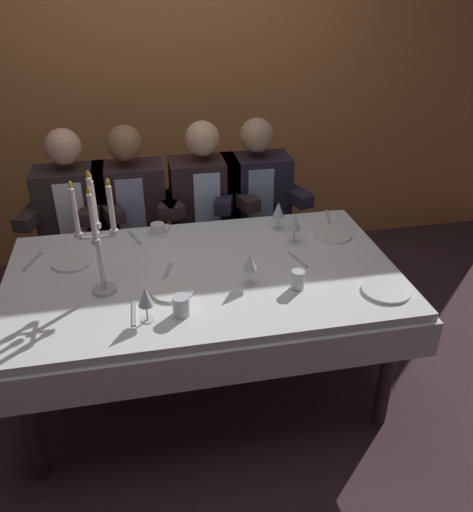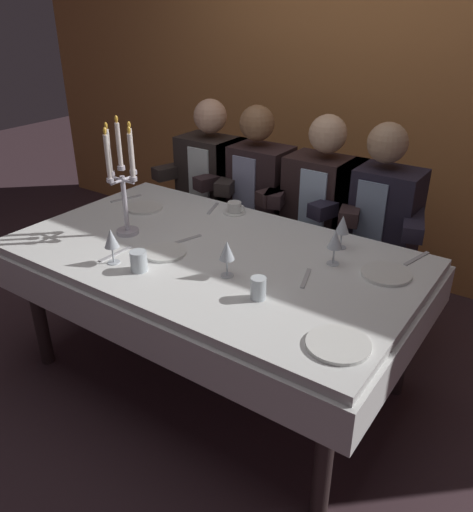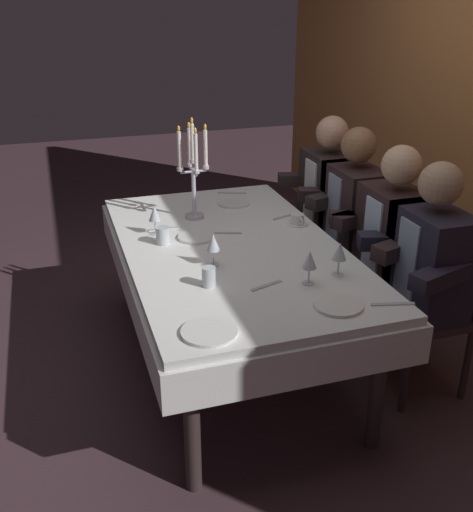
# 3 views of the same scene
# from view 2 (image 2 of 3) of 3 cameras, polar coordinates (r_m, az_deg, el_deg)

# --- Properties ---
(ground_plane) EXTENTS (12.00, 12.00, 0.00)m
(ground_plane) POSITION_cam_2_polar(r_m,az_deg,el_deg) (2.84, -2.42, -12.95)
(ground_plane) COLOR #412D33
(back_wall) EXTENTS (6.00, 0.12, 2.70)m
(back_wall) POSITION_cam_2_polar(r_m,az_deg,el_deg) (3.67, 13.88, 18.83)
(back_wall) COLOR #D08547
(back_wall) RESTS_ON ground_plane
(dining_table) EXTENTS (1.94, 1.14, 0.74)m
(dining_table) POSITION_cam_2_polar(r_m,az_deg,el_deg) (2.49, -2.69, -1.86)
(dining_table) COLOR white
(dining_table) RESTS_ON ground_plane
(candelabra) EXTENTS (0.19, 0.19, 0.59)m
(candelabra) POSITION_cam_2_polar(r_m,az_deg,el_deg) (2.57, -12.43, 8.13)
(candelabra) COLOR silver
(candelabra) RESTS_ON dining_table
(dinner_plate_0) EXTENTS (0.20, 0.20, 0.01)m
(dinner_plate_0) POSITION_cam_2_polar(r_m,az_deg,el_deg) (2.42, -7.92, 0.42)
(dinner_plate_0) COLOR white
(dinner_plate_0) RESTS_ON dining_table
(dinner_plate_1) EXTENTS (0.20, 0.20, 0.01)m
(dinner_plate_1) POSITION_cam_2_polar(r_m,az_deg,el_deg) (2.96, -10.09, 5.27)
(dinner_plate_1) COLOR white
(dinner_plate_1) RESTS_ON dining_table
(dinner_plate_2) EXTENTS (0.23, 0.23, 0.01)m
(dinner_plate_2) POSITION_cam_2_polar(r_m,az_deg,el_deg) (1.82, 11.14, -9.51)
(dinner_plate_2) COLOR white
(dinner_plate_2) RESTS_ON dining_table
(dinner_plate_3) EXTENTS (0.21, 0.21, 0.01)m
(dinner_plate_3) POSITION_cam_2_polar(r_m,az_deg,el_deg) (2.30, 16.13, -1.90)
(dinner_plate_3) COLOR white
(dinner_plate_3) RESTS_ON dining_table
(wine_glass_0) EXTENTS (0.07, 0.07, 0.16)m
(wine_glass_0) POSITION_cam_2_polar(r_m,az_deg,el_deg) (2.33, -13.62, 1.78)
(wine_glass_0) COLOR silver
(wine_glass_0) RESTS_ON dining_table
(wine_glass_1) EXTENTS (0.07, 0.07, 0.16)m
(wine_glass_1) POSITION_cam_2_polar(r_m,az_deg,el_deg) (2.16, -1.07, 0.49)
(wine_glass_1) COLOR silver
(wine_glass_1) RESTS_ON dining_table
(wine_glass_2) EXTENTS (0.07, 0.07, 0.16)m
(wine_glass_2) POSITION_cam_2_polar(r_m,az_deg,el_deg) (2.46, 11.58, 3.33)
(wine_glass_2) COLOR silver
(wine_glass_2) RESTS_ON dining_table
(wine_glass_3) EXTENTS (0.07, 0.07, 0.16)m
(wine_glass_3) POSITION_cam_2_polar(r_m,az_deg,el_deg) (2.30, 10.79, 1.69)
(wine_glass_3) COLOR silver
(wine_glass_3) RESTS_ON dining_table
(water_tumbler_0) EXTENTS (0.06, 0.06, 0.09)m
(water_tumbler_0) POSITION_cam_2_polar(r_m,az_deg,el_deg) (2.03, 2.41, -3.56)
(water_tumbler_0) COLOR silver
(water_tumbler_0) RESTS_ON dining_table
(water_tumbler_1) EXTENTS (0.07, 0.07, 0.09)m
(water_tumbler_1) POSITION_cam_2_polar(r_m,az_deg,el_deg) (2.27, -10.71, -0.55)
(water_tumbler_1) COLOR silver
(water_tumbler_1) RESTS_ON dining_table
(coffee_cup_0) EXTENTS (0.13, 0.12, 0.06)m
(coffee_cup_0) POSITION_cam_2_polar(r_m,az_deg,el_deg) (2.85, -0.21, 5.29)
(coffee_cup_0) COLOR white
(coffee_cup_0) RESTS_ON dining_table
(spoon_0) EXTENTS (0.07, 0.17, 0.01)m
(spoon_0) POSITION_cam_2_polar(r_m,az_deg,el_deg) (2.54, -5.54, 1.82)
(spoon_0) COLOR #B7B7BC
(spoon_0) RESTS_ON dining_table
(knife_1) EXTENTS (0.06, 0.19, 0.01)m
(knife_1) POSITION_cam_2_polar(r_m,az_deg,el_deg) (2.49, 19.21, -0.25)
(knife_1) COLOR #B7B7BC
(knife_1) RESTS_ON dining_table
(knife_2) EXTENTS (0.02, 0.19, 0.01)m
(knife_2) POSITION_cam_2_polar(r_m,az_deg,el_deg) (2.46, -13.13, 0.24)
(knife_2) COLOR #B7B7BC
(knife_2) RESTS_ON dining_table
(fork_3) EXTENTS (0.07, 0.17, 0.01)m
(fork_3) POSITION_cam_2_polar(r_m,az_deg,el_deg) (2.21, 7.63, -2.43)
(fork_3) COLOR #B7B7BC
(fork_3) RESTS_ON dining_table
(knife_4) EXTENTS (0.08, 0.18, 0.01)m
(knife_4) POSITION_cam_2_polar(r_m,az_deg,el_deg) (3.13, -12.05, 6.21)
(knife_4) COLOR #B7B7BC
(knife_4) RESTS_ON dining_table
(spoon_5) EXTENTS (0.07, 0.17, 0.01)m
(spoon_5) POSITION_cam_2_polar(r_m,az_deg,el_deg) (2.92, -2.62, 5.25)
(spoon_5) COLOR #B7B7BC
(spoon_5) RESTS_ON dining_table
(seated_diner_0) EXTENTS (0.63, 0.48, 1.24)m
(seated_diner_0) POSITION_cam_2_polar(r_m,az_deg,el_deg) (3.47, -2.70, 8.66)
(seated_diner_0) COLOR #332726
(seated_diner_0) RESTS_ON ground_plane
(seated_diner_1) EXTENTS (0.63, 0.48, 1.24)m
(seated_diner_1) POSITION_cam_2_polar(r_m,az_deg,el_deg) (3.27, 2.20, 7.58)
(seated_diner_1) COLOR #332726
(seated_diner_1) RESTS_ON ground_plane
(seated_diner_2) EXTENTS (0.63, 0.48, 1.24)m
(seated_diner_2) POSITION_cam_2_polar(r_m,az_deg,el_deg) (3.07, 9.48, 5.86)
(seated_diner_2) COLOR #332726
(seated_diner_2) RESTS_ON ground_plane
(seated_diner_3) EXTENTS (0.63, 0.48, 1.24)m
(seated_diner_3) POSITION_cam_2_polar(r_m,az_deg,el_deg) (2.95, 15.35, 4.40)
(seated_diner_3) COLOR #332726
(seated_diner_3) RESTS_ON ground_plane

